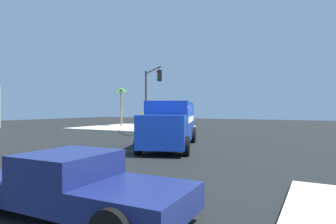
{
  "coord_description": "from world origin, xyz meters",
  "views": [
    {
      "loc": [
        -16.41,
        -7.61,
        2.34
      ],
      "look_at": [
        -0.34,
        0.95,
        2.16
      ],
      "focal_mm": 30.42,
      "sensor_mm": 36.0,
      "label": 1
    }
  ],
  "objects_px": {
    "vending_machine_red": "(147,120)",
    "palm_tree_far": "(121,100)",
    "traffic_light_primary": "(150,90)",
    "delivery_truck": "(171,123)",
    "pickup_navy": "(75,183)"
  },
  "relations": [
    {
      "from": "vending_machine_red",
      "to": "palm_tree_far",
      "type": "height_order",
      "value": "palm_tree_far"
    },
    {
      "from": "traffic_light_primary",
      "to": "palm_tree_far",
      "type": "distance_m",
      "value": 11.98
    },
    {
      "from": "traffic_light_primary",
      "to": "delivery_truck",
      "type": "bearing_deg",
      "value": -140.11
    },
    {
      "from": "traffic_light_primary",
      "to": "pickup_navy",
      "type": "relative_size",
      "value": 1.14
    },
    {
      "from": "palm_tree_far",
      "to": "delivery_truck",
      "type": "bearing_deg",
      "value": -134.23
    },
    {
      "from": "traffic_light_primary",
      "to": "vending_machine_red",
      "type": "xyz_separation_m",
      "value": [
        4.81,
        3.45,
        -3.07
      ]
    },
    {
      "from": "vending_machine_red",
      "to": "traffic_light_primary",
      "type": "bearing_deg",
      "value": -144.38
    },
    {
      "from": "delivery_truck",
      "to": "palm_tree_far",
      "type": "height_order",
      "value": "palm_tree_far"
    },
    {
      "from": "delivery_truck",
      "to": "traffic_light_primary",
      "type": "distance_m",
      "value": 9.57
    },
    {
      "from": "traffic_light_primary",
      "to": "vending_machine_red",
      "type": "height_order",
      "value": "traffic_light_primary"
    },
    {
      "from": "delivery_truck",
      "to": "traffic_light_primary",
      "type": "relative_size",
      "value": 1.44
    },
    {
      "from": "vending_machine_red",
      "to": "delivery_truck",
      "type": "bearing_deg",
      "value": -141.78
    },
    {
      "from": "traffic_light_primary",
      "to": "pickup_navy",
      "type": "distance_m",
      "value": 20.86
    },
    {
      "from": "delivery_truck",
      "to": "pickup_navy",
      "type": "height_order",
      "value": "delivery_truck"
    },
    {
      "from": "traffic_light_primary",
      "to": "palm_tree_far",
      "type": "bearing_deg",
      "value": 50.28
    }
  ]
}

